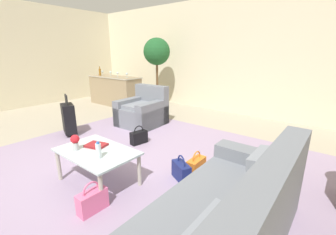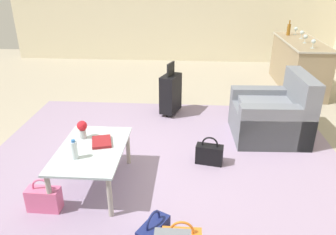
{
  "view_description": "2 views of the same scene",
  "coord_description": "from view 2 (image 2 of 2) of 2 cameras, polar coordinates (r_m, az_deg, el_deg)",
  "views": [
    {
      "loc": [
        2.75,
        -1.99,
        1.67
      ],
      "look_at": [
        0.78,
        0.49,
        0.74
      ],
      "focal_mm": 24.0,
      "sensor_mm": 36.0,
      "label": 1
    },
    {
      "loc": [
        3.29,
        0.5,
        2.15
      ],
      "look_at": [
        -0.02,
        0.27,
        0.65
      ],
      "focal_mm": 35.0,
      "sensor_mm": 36.0,
      "label": 2
    }
  ],
  "objects": [
    {
      "name": "wine_glass_left_of_centre",
      "position": [
        7.03,
        22.3,
        13.48
      ],
      "size": [
        0.08,
        0.08,
        0.15
      ],
      "color": "silver",
      "rests_on": "bar_console"
    },
    {
      "name": "wine_glass_right_of_centre",
      "position": [
        6.61,
        22.83,
        12.79
      ],
      "size": [
        0.08,
        0.08,
        0.15
      ],
      "color": "silver",
      "rests_on": "bar_console"
    },
    {
      "name": "handbag_black",
      "position": [
        3.98,
        7.21,
        -6.3
      ],
      "size": [
        0.2,
        0.34,
        0.36
      ],
      "color": "black",
      "rests_on": "ground"
    },
    {
      "name": "bar_console",
      "position": [
        6.93,
        21.76,
        8.69
      ],
      "size": [
        1.89,
        0.67,
        0.92
      ],
      "color": "#937F60",
      "rests_on": "ground"
    },
    {
      "name": "suitcase_black",
      "position": [
        5.21,
        0.46,
        4.3
      ],
      "size": [
        0.45,
        0.35,
        0.85
      ],
      "color": "black",
      "rests_on": "ground"
    },
    {
      "name": "coffee_table_book",
      "position": [
        3.56,
        -11.48,
        -4.18
      ],
      "size": [
        0.3,
        0.26,
        0.03
      ],
      "primitive_type": "cube",
      "rotation": [
        0.0,
        0.0,
        0.28
      ],
      "color": "maroon",
      "rests_on": "coffee_table"
    },
    {
      "name": "handbag_navy",
      "position": [
        2.91,
        -2.54,
        -19.6
      ],
      "size": [
        0.35,
        0.27,
        0.36
      ],
      "color": "navy",
      "rests_on": "ground"
    },
    {
      "name": "ground_plane",
      "position": [
        3.96,
        -3.94,
        -8.55
      ],
      "size": [
        12.0,
        12.0,
        0.0
      ],
      "primitive_type": "plane",
      "color": "#A89E89"
    },
    {
      "name": "wine_glass_rightmost",
      "position": [
        6.21,
        24.01,
        11.95
      ],
      "size": [
        0.08,
        0.08,
        0.15
      ],
      "color": "silver",
      "rests_on": "bar_console"
    },
    {
      "name": "area_rug",
      "position": [
        3.45,
        -1.9,
        -14.05
      ],
      "size": [
        5.2,
        4.4,
        0.01
      ],
      "primitive_type": "cube",
      "color": "#9984A3",
      "rests_on": "ground"
    },
    {
      "name": "water_bottle",
      "position": [
        3.31,
        -16.0,
        -5.44
      ],
      "size": [
        0.06,
        0.06,
        0.2
      ],
      "color": "silver",
      "rests_on": "coffee_table"
    },
    {
      "name": "flower_vase",
      "position": [
        3.66,
        -14.71,
        -1.77
      ],
      "size": [
        0.11,
        0.11,
        0.21
      ],
      "color": "#B2B7BC",
      "rests_on": "coffee_table"
    },
    {
      "name": "coffee_table",
      "position": [
        3.52,
        -13.14,
        -6.1
      ],
      "size": [
        1.04,
        0.67,
        0.46
      ],
      "color": "silver",
      "rests_on": "ground"
    },
    {
      "name": "handbag_pink",
      "position": [
        3.47,
        -20.79,
        -13.07
      ],
      "size": [
        0.15,
        0.32,
        0.36
      ],
      "color": "pink",
      "rests_on": "ground"
    },
    {
      "name": "wine_glass_leftmost",
      "position": [
        7.44,
        21.37,
        14.13
      ],
      "size": [
        0.08,
        0.08,
        0.15
      ],
      "color": "silver",
      "rests_on": "bar_console"
    },
    {
      "name": "wine_bottle_amber",
      "position": [
        7.3,
        20.28,
        14.2
      ],
      "size": [
        0.07,
        0.07,
        0.3
      ],
      "color": "brown",
      "rests_on": "bar_console"
    },
    {
      "name": "armchair",
      "position": [
        4.73,
        18.03,
        0.12
      ],
      "size": [
        0.94,
        0.99,
        0.9
      ],
      "color": "slate",
      "rests_on": "ground"
    }
  ]
}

